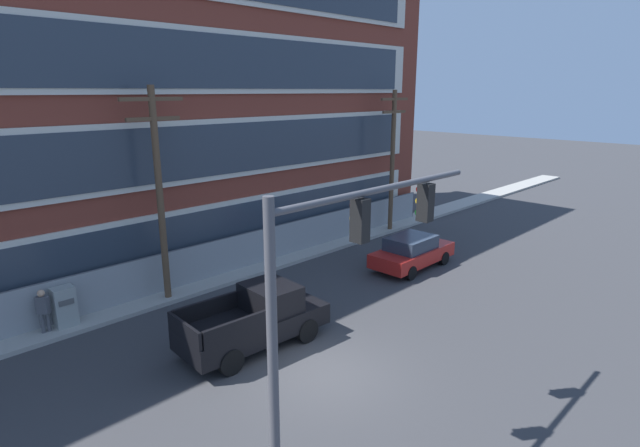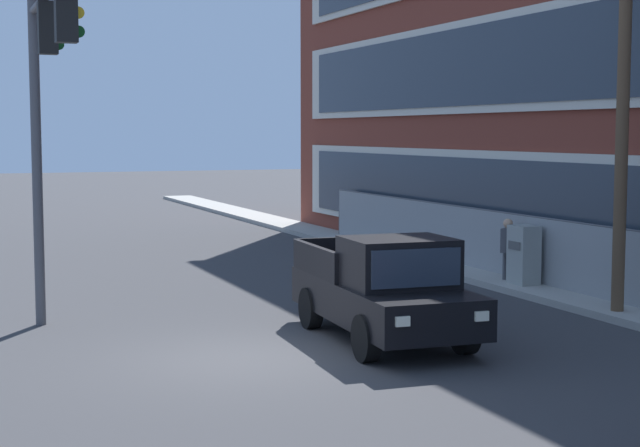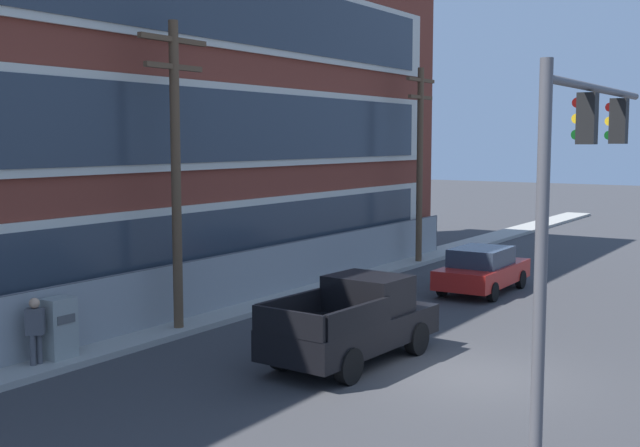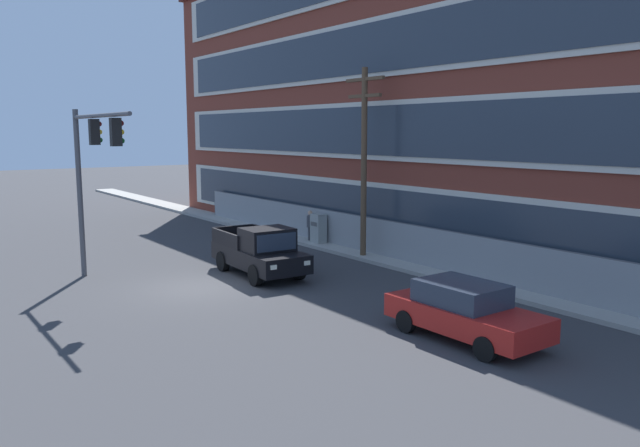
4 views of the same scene
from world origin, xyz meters
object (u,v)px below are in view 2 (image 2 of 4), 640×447
pedestrian_near_cabinet (508,247)px  traffic_signal_mast (45,88)px  utility_pole_near_corner (623,92)px  pickup_truck_black (385,291)px  electrical_cabinet (524,258)px

pedestrian_near_cabinet → traffic_signal_mast: bearing=-77.7°
pedestrian_near_cabinet → utility_pole_near_corner: bearing=-2.6°
traffic_signal_mast → pedestrian_near_cabinet: bearing=102.3°
traffic_signal_mast → utility_pole_near_corner: 11.22m
pickup_truck_black → electrical_cabinet: 6.91m
utility_pole_near_corner → pedestrian_near_cabinet: bearing=177.4°
traffic_signal_mast → electrical_cabinet: 12.04m
traffic_signal_mast → electrical_cabinet: (-1.79, 11.28, -3.81)m
utility_pole_near_corner → pedestrian_near_cabinet: (-4.43, 0.21, -3.64)m
pickup_truck_black → pedestrian_near_cabinet: bearing=129.9°
traffic_signal_mast → utility_pole_near_corner: (1.97, 11.05, 0.02)m
pedestrian_near_cabinet → pickup_truck_black: bearing=-50.1°
utility_pole_near_corner → traffic_signal_mast: bearing=-100.1°
traffic_signal_mast → pedestrian_near_cabinet: size_ratio=3.81×
pickup_truck_black → utility_pole_near_corner: (-0.24, 5.39, 3.68)m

